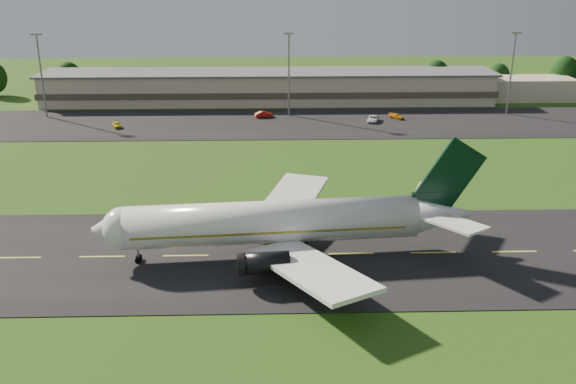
{
  "coord_description": "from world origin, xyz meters",
  "views": [
    {
      "loc": [
        0.42,
        -77.09,
        37.22
      ],
      "look_at": [
        2.8,
        8.0,
        6.0
      ],
      "focal_mm": 40.0,
      "sensor_mm": 36.0,
      "label": 1
    }
  ],
  "objects_px": {
    "terminal": "(292,87)",
    "light_mast_centre": "(289,64)",
    "light_mast_west": "(40,65)",
    "service_vehicle_d": "(396,116)",
    "service_vehicle_a": "(117,125)",
    "light_mast_east": "(512,63)",
    "service_vehicle_b": "(264,114)",
    "service_vehicle_c": "(373,119)",
    "airliner": "(279,223)"
  },
  "relations": [
    {
      "from": "airliner",
      "to": "light_mast_east",
      "type": "distance_m",
      "value": 99.44
    },
    {
      "from": "service_vehicle_b",
      "to": "service_vehicle_a",
      "type": "bearing_deg",
      "value": 89.94
    },
    {
      "from": "light_mast_west",
      "to": "service_vehicle_d",
      "type": "height_order",
      "value": "light_mast_west"
    },
    {
      "from": "terminal",
      "to": "service_vehicle_b",
      "type": "bearing_deg",
      "value": -112.58
    },
    {
      "from": "airliner",
      "to": "service_vehicle_c",
      "type": "relative_size",
      "value": 9.91
    },
    {
      "from": "terminal",
      "to": "light_mast_centre",
      "type": "distance_m",
      "value": 18.45
    },
    {
      "from": "light_mast_east",
      "to": "service_vehicle_b",
      "type": "distance_m",
      "value": 62.37
    },
    {
      "from": "service_vehicle_c",
      "to": "light_mast_west",
      "type": "bearing_deg",
      "value": -169.6
    },
    {
      "from": "light_mast_west",
      "to": "light_mast_centre",
      "type": "bearing_deg",
      "value": 0.0
    },
    {
      "from": "service_vehicle_c",
      "to": "service_vehicle_d",
      "type": "bearing_deg",
      "value": 40.63
    },
    {
      "from": "terminal",
      "to": "service_vehicle_d",
      "type": "relative_size",
      "value": 35.7
    },
    {
      "from": "light_mast_centre",
      "to": "service_vehicle_b",
      "type": "relative_size",
      "value": 4.57
    },
    {
      "from": "airliner",
      "to": "light_mast_west",
      "type": "relative_size",
      "value": 2.52
    },
    {
      "from": "service_vehicle_b",
      "to": "airliner",
      "type": "bearing_deg",
      "value": 166.79
    },
    {
      "from": "light_mast_centre",
      "to": "service_vehicle_d",
      "type": "bearing_deg",
      "value": -9.56
    },
    {
      "from": "terminal",
      "to": "light_mast_west",
      "type": "height_order",
      "value": "light_mast_west"
    },
    {
      "from": "light_mast_east",
      "to": "service_vehicle_b",
      "type": "relative_size",
      "value": 4.57
    },
    {
      "from": "light_mast_centre",
      "to": "service_vehicle_b",
      "type": "bearing_deg",
      "value": -161.45
    },
    {
      "from": "airliner",
      "to": "service_vehicle_a",
      "type": "height_order",
      "value": "airliner"
    },
    {
      "from": "service_vehicle_a",
      "to": "service_vehicle_b",
      "type": "bearing_deg",
      "value": -8.76
    },
    {
      "from": "service_vehicle_a",
      "to": "service_vehicle_c",
      "type": "bearing_deg",
      "value": -20.1
    },
    {
      "from": "light_mast_east",
      "to": "service_vehicle_d",
      "type": "bearing_deg",
      "value": -171.25
    },
    {
      "from": "service_vehicle_c",
      "to": "service_vehicle_d",
      "type": "height_order",
      "value": "service_vehicle_c"
    },
    {
      "from": "light_mast_west",
      "to": "light_mast_east",
      "type": "bearing_deg",
      "value": 0.0
    },
    {
      "from": "service_vehicle_b",
      "to": "service_vehicle_c",
      "type": "height_order",
      "value": "service_vehicle_b"
    },
    {
      "from": "light_mast_centre",
      "to": "service_vehicle_c",
      "type": "relative_size",
      "value": 3.93
    },
    {
      "from": "airliner",
      "to": "light_mast_centre",
      "type": "relative_size",
      "value": 2.52
    },
    {
      "from": "service_vehicle_a",
      "to": "terminal",
      "type": "bearing_deg",
      "value": 9.53
    },
    {
      "from": "light_mast_centre",
      "to": "light_mast_east",
      "type": "height_order",
      "value": "same"
    },
    {
      "from": "airliner",
      "to": "service_vehicle_d",
      "type": "distance_m",
      "value": 81.29
    },
    {
      "from": "light_mast_centre",
      "to": "light_mast_east",
      "type": "relative_size",
      "value": 1.0
    },
    {
      "from": "light_mast_centre",
      "to": "airliner",
      "type": "bearing_deg",
      "value": -92.58
    },
    {
      "from": "terminal",
      "to": "service_vehicle_c",
      "type": "distance_m",
      "value": 30.16
    },
    {
      "from": "light_mast_west",
      "to": "light_mast_east",
      "type": "distance_m",
      "value": 115.0
    },
    {
      "from": "terminal",
      "to": "service_vehicle_a",
      "type": "bearing_deg",
      "value": -146.65
    },
    {
      "from": "service_vehicle_c",
      "to": "service_vehicle_d",
      "type": "xyz_separation_m",
      "value": [
        6.22,
        2.9,
        -0.13
      ]
    },
    {
      "from": "service_vehicle_c",
      "to": "service_vehicle_d",
      "type": "distance_m",
      "value": 6.86
    },
    {
      "from": "service_vehicle_d",
      "to": "light_mast_east",
      "type": "bearing_deg",
      "value": -29.76
    },
    {
      "from": "light_mast_east",
      "to": "service_vehicle_d",
      "type": "xyz_separation_m",
      "value": [
        -28.75,
        -4.42,
        -12.05
      ]
    },
    {
      "from": "light_mast_west",
      "to": "light_mast_east",
      "type": "height_order",
      "value": "same"
    },
    {
      "from": "terminal",
      "to": "service_vehicle_a",
      "type": "relative_size",
      "value": 37.0
    },
    {
      "from": "service_vehicle_a",
      "to": "service_vehicle_d",
      "type": "relative_size",
      "value": 0.96
    },
    {
      "from": "light_mast_east",
      "to": "airliner",
      "type": "bearing_deg",
      "value": -126.25
    },
    {
      "from": "terminal",
      "to": "light_mast_east",
      "type": "distance_m",
      "value": 56.67
    },
    {
      "from": "light_mast_centre",
      "to": "terminal",
      "type": "bearing_deg",
      "value": 85.05
    },
    {
      "from": "service_vehicle_c",
      "to": "airliner",
      "type": "bearing_deg",
      "value": -92.41
    },
    {
      "from": "airliner",
      "to": "service_vehicle_b",
      "type": "height_order",
      "value": "airliner"
    },
    {
      "from": "service_vehicle_a",
      "to": "service_vehicle_b",
      "type": "height_order",
      "value": "service_vehicle_b"
    },
    {
      "from": "light_mast_centre",
      "to": "service_vehicle_a",
      "type": "bearing_deg",
      "value": -164.4
    },
    {
      "from": "light_mast_east",
      "to": "terminal",
      "type": "bearing_deg",
      "value": 163.2
    }
  ]
}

